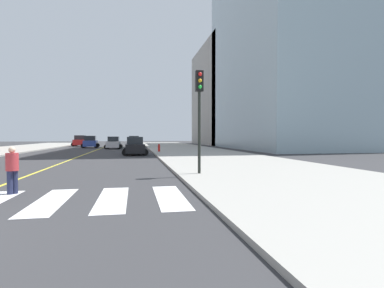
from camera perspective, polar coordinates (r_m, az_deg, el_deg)
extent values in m
cube|color=#9E9B93|center=(26.77, 4.52, -2.53)|extent=(10.00, 120.00, 0.15)
cube|color=silver|center=(10.26, -24.83, -9.64)|extent=(0.90, 4.00, 0.01)
cube|color=silver|center=(9.98, -14.61, -9.86)|extent=(0.90, 4.00, 0.01)
cube|color=silver|center=(10.02, -4.13, -9.77)|extent=(0.90, 4.00, 0.01)
cube|color=yellow|center=(46.10, -17.16, -0.98)|extent=(0.16, 80.00, 0.01)
cube|color=#99B2BC|center=(54.91, 18.84, 23.19)|extent=(20.00, 28.00, 44.62)
cube|color=#9E9B93|center=(72.34, 8.86, 8.72)|extent=(18.00, 24.00, 22.10)
cube|color=#2D479E|center=(53.32, -18.43, 0.12)|extent=(2.20, 4.52, 0.95)
cube|color=#1E2328|center=(53.04, -18.46, 1.03)|extent=(1.79, 2.29, 0.80)
cylinder|color=black|center=(54.61, -17.22, -0.23)|extent=(0.73, 0.26, 0.72)
cylinder|color=black|center=(54.79, -19.36, -0.24)|extent=(0.73, 0.26, 0.72)
cylinder|color=black|center=(51.88, -17.43, -0.32)|extent=(0.73, 0.26, 0.72)
cylinder|color=black|center=(52.06, -19.68, -0.33)|extent=(0.73, 0.26, 0.72)
cube|color=#236B42|center=(54.70, -10.77, 0.19)|extent=(2.16, 4.45, 0.94)
cube|color=#1E2328|center=(54.94, -10.76, 1.08)|extent=(1.76, 2.25, 0.79)
cylinder|color=black|center=(53.41, -11.91, -0.23)|extent=(0.72, 0.26, 0.71)
cylinder|color=black|center=(53.32, -9.75, -0.23)|extent=(0.72, 0.26, 0.71)
cylinder|color=black|center=(56.11, -11.74, -0.15)|extent=(0.72, 0.26, 0.71)
cylinder|color=black|center=(56.03, -9.68, -0.14)|extent=(0.72, 0.26, 0.71)
cube|color=black|center=(31.99, -10.62, -0.80)|extent=(1.97, 4.21, 0.89)
cube|color=#1E2328|center=(32.22, -10.64, 0.65)|extent=(1.63, 2.12, 0.75)
cylinder|color=black|center=(30.71, -12.37, -1.55)|extent=(0.68, 0.23, 0.68)
cylinder|color=black|center=(30.75, -8.77, -1.53)|extent=(0.68, 0.23, 0.68)
cylinder|color=black|center=(33.29, -12.33, -1.31)|extent=(0.68, 0.23, 0.68)
cylinder|color=black|center=(33.33, -9.01, -1.29)|extent=(0.68, 0.23, 0.68)
cube|color=#B7B7BC|center=(47.87, -14.45, -0.06)|extent=(1.95, 4.19, 0.89)
cube|color=#1E2328|center=(48.10, -14.43, 0.91)|extent=(1.62, 2.11, 0.75)
cylinder|color=black|center=(46.68, -15.75, -0.53)|extent=(0.68, 0.23, 0.67)
cylinder|color=black|center=(46.52, -13.39, -0.52)|extent=(0.68, 0.23, 0.67)
cylinder|color=black|center=(49.25, -15.44, -0.42)|extent=(0.68, 0.23, 0.67)
cylinder|color=black|center=(49.10, -13.21, -0.41)|extent=(0.68, 0.23, 0.67)
cube|color=red|center=(61.93, -20.11, 0.32)|extent=(2.14, 4.65, 0.99)
cube|color=#1E2328|center=(61.64, -20.16, 1.14)|extent=(1.79, 2.33, 0.84)
cylinder|color=black|center=(63.20, -18.95, 0.00)|extent=(0.75, 0.25, 0.75)
cylinder|color=black|center=(63.53, -20.86, -0.01)|extent=(0.75, 0.25, 0.75)
cylinder|color=black|center=(60.36, -19.31, -0.07)|extent=(0.75, 0.25, 0.75)
cylinder|color=black|center=(60.70, -21.31, -0.08)|extent=(0.75, 0.25, 0.75)
cylinder|color=black|center=(14.77, 1.37, 2.15)|extent=(0.14, 0.14, 3.96)
cube|color=black|center=(15.00, 1.37, 11.65)|extent=(0.36, 0.28, 1.00)
sphere|color=red|center=(14.89, 1.52, 12.91)|extent=(0.18, 0.18, 0.18)
sphere|color=orange|center=(14.83, 1.52, 11.77)|extent=(0.18, 0.18, 0.18)
sphere|color=green|center=(14.78, 1.52, 10.63)|extent=(0.18, 0.18, 0.18)
cylinder|color=#232847|center=(12.04, -30.16, -6.18)|extent=(0.18, 0.18, 0.80)
cylinder|color=#232847|center=(11.97, -30.87, -6.23)|extent=(0.18, 0.18, 0.80)
cylinder|color=#B23338|center=(11.93, -30.56, -2.89)|extent=(0.40, 0.40, 0.60)
sphere|color=beige|center=(11.91, -30.58, -0.94)|extent=(0.22, 0.22, 0.22)
cylinder|color=red|center=(35.74, -6.18, -0.83)|extent=(0.26, 0.26, 0.70)
sphere|color=red|center=(35.73, -6.18, -0.14)|extent=(0.22, 0.22, 0.22)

